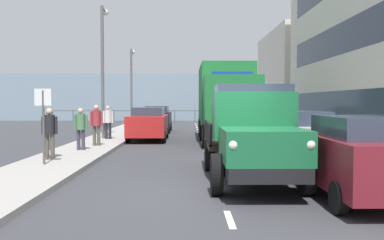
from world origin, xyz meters
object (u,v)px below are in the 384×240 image
at_px(car_teal_kerbside_3, 244,120).
at_px(car_silver_kerbside_1, 297,137).
at_px(lorry_cargo_green, 226,100).
at_px(pedestrian_near_railing, 81,125).
at_px(car_white_kerbside_2, 262,126).
at_px(street_sign, 43,113).
at_px(car_red_oppositeside_0, 148,123).
at_px(pedestrian_couple_a, 96,122).
at_px(pedestrian_in_dark_coat, 108,119).
at_px(lamp_post_far, 132,80).
at_px(lamp_post_promenade, 103,60).
at_px(pedestrian_strolling, 50,129).
at_px(car_black_oppositeside_1, 157,119).
at_px(truck_vintage_green, 252,136).
at_px(car_maroon_kerbside_near, 357,156).

bearing_deg(car_teal_kerbside_3, car_silver_kerbside_1, 90.00).
bearing_deg(car_silver_kerbside_1, lorry_cargo_green, -78.28).
bearing_deg(pedestrian_near_railing, car_white_kerbside_2, -156.22).
bearing_deg(street_sign, car_red_oppositeside_0, -103.66).
distance_m(pedestrian_near_railing, pedestrian_couple_a, 1.60).
bearing_deg(pedestrian_in_dark_coat, lamp_post_far, -89.03).
distance_m(car_red_oppositeside_0, lamp_post_promenade, 3.96).
distance_m(pedestrian_couple_a, street_sign, 5.34).
xyz_separation_m(car_white_kerbside_2, pedestrian_strolling, (8.03, 5.69, 0.22)).
bearing_deg(lamp_post_far, car_teal_kerbside_3, 145.04).
bearing_deg(lorry_cargo_green, lamp_post_far, -59.44).
xyz_separation_m(pedestrian_in_dark_coat, lamp_post_far, (0.17, -10.18, 2.50)).
relative_size(pedestrian_near_railing, street_sign, 0.72).
bearing_deg(car_black_oppositeside_1, truck_vintage_green, 101.75).
height_order(car_silver_kerbside_1, pedestrian_in_dark_coat, pedestrian_in_dark_coat).
bearing_deg(lorry_cargo_green, pedestrian_in_dark_coat, -0.99).
xyz_separation_m(lamp_post_promenade, street_sign, (-0.04, 9.01, -2.44)).
xyz_separation_m(car_red_oppositeside_0, pedestrian_strolling, (2.52, 7.81, 0.22)).
distance_m(car_silver_kerbside_1, pedestrian_in_dark_coat, 10.72).
relative_size(car_maroon_kerbside_near, pedestrian_strolling, 2.35).
height_order(car_maroon_kerbside_near, street_sign, street_sign).
height_order(pedestrian_strolling, pedestrian_couple_a, pedestrian_couple_a).
relative_size(lorry_cargo_green, car_black_oppositeside_1, 1.96).
relative_size(car_red_oppositeside_0, lamp_post_far, 0.72).
relative_size(pedestrian_strolling, lamp_post_far, 0.29).
xyz_separation_m(car_maroon_kerbside_near, pedestrian_near_railing, (7.61, -7.59, 0.20)).
relative_size(truck_vintage_green, car_silver_kerbside_1, 1.31).
height_order(car_white_kerbside_2, car_black_oppositeside_1, same).
distance_m(car_teal_kerbside_3, pedestrian_near_railing, 12.26).
xyz_separation_m(car_red_oppositeside_0, street_sign, (2.23, 9.20, 0.79)).
height_order(pedestrian_near_railing, street_sign, street_sign).
xyz_separation_m(lorry_cargo_green, lamp_post_far, (6.07, -10.28, 1.56)).
relative_size(lorry_cargo_green, lamp_post_promenade, 1.22).
bearing_deg(pedestrian_couple_a, lamp_post_promenade, -83.17).
distance_m(car_teal_kerbside_3, pedestrian_strolling, 14.40).
relative_size(pedestrian_in_dark_coat, street_sign, 0.74).
distance_m(car_black_oppositeside_1, pedestrian_couple_a, 10.13).
bearing_deg(pedestrian_in_dark_coat, lorry_cargo_green, 179.01).
height_order(pedestrian_strolling, street_sign, street_sign).
relative_size(lorry_cargo_green, lamp_post_far, 1.42).
bearing_deg(lamp_post_far, street_sign, 89.67).
relative_size(pedestrian_near_railing, pedestrian_in_dark_coat, 0.97).
distance_m(pedestrian_near_railing, pedestrian_in_dark_coat, 4.78).
xyz_separation_m(pedestrian_couple_a, street_sign, (0.40, 5.30, 0.51)).
relative_size(car_red_oppositeside_0, pedestrian_strolling, 2.50).
relative_size(lamp_post_promenade, street_sign, 2.98).
distance_m(truck_vintage_green, car_maroon_kerbside_near, 2.56).
relative_size(lamp_post_promenade, lamp_post_far, 1.16).
relative_size(truck_vintage_green, car_red_oppositeside_0, 1.37).
relative_size(car_maroon_kerbside_near, street_sign, 1.72).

